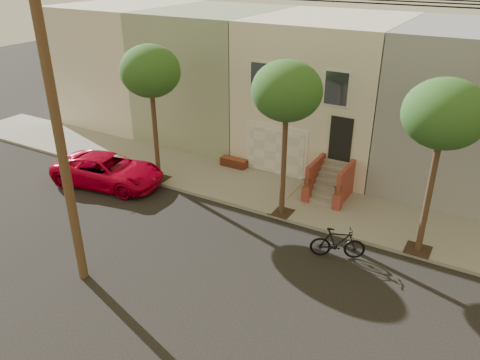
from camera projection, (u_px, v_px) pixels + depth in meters
The scene contains 9 objects.
ground at pixel (210, 255), 17.01m from camera, with size 90.00×90.00×0.00m, color black.
sidewalk at pixel (275, 194), 21.14m from camera, with size 40.00×3.70×0.15m, color gray.
house_row at pixel (328, 88), 24.14m from camera, with size 33.10×11.70×7.00m.
tree_left at pixel (150, 72), 20.25m from camera, with size 2.70×2.57×6.30m.
tree_mid at pixel (287, 92), 17.31m from camera, with size 2.70×2.57×6.30m.
tree_right at pixel (444, 115), 14.82m from camera, with size 2.70×2.57×6.30m.
utility_pole at pixel (468, 234), 8.64m from camera, with size 23.60×1.22×10.00m.
pickup_truck at pixel (108, 170), 21.90m from camera, with size 2.43×5.26×1.46m, color #B80023.
motorcycle at pixel (338, 243), 16.65m from camera, with size 0.55×1.96×1.18m, color black.
Camera 1 is at (8.05, -11.67, 9.84)m, focal length 35.05 mm.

